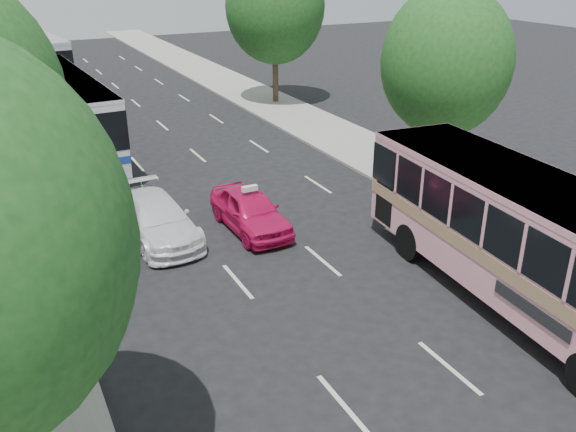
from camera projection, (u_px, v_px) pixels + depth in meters
ground at (366, 335)px, 15.57m from camera, size 120.00×120.00×0.00m
sidewalk_right at (298, 117)px, 35.39m from camera, size 4.00×90.00×0.12m
tree_right_near at (449, 57)px, 23.58m from camera, size 5.10×5.10×7.95m
tree_right_far at (276, 2)px, 36.41m from camera, size 6.00×6.00×9.35m
pink_bus at (525, 230)px, 16.09m from camera, size 3.77×11.43×3.58m
pink_taxi at (250, 210)px, 21.13m from camera, size 1.76×4.25×1.44m
white_pickup at (156, 218)px, 20.50m from camera, size 2.25×5.02×1.43m
tour_coach_front at (61, 108)px, 28.24m from camera, size 3.35×12.69×3.76m
tour_coach_rear at (22, 57)px, 40.24m from camera, size 4.67×13.99×4.11m
taxi_roof_sign at (250, 188)px, 20.81m from camera, size 0.55×0.19×0.18m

